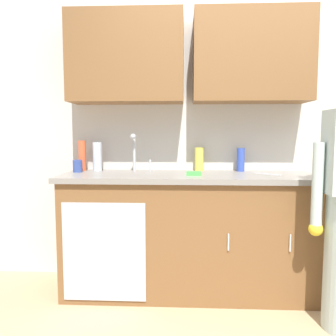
{
  "coord_description": "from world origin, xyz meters",
  "views": [
    {
      "loc": [
        -0.57,
        -2.05,
        1.26
      ],
      "look_at": [
        -0.7,
        0.55,
        1.0
      ],
      "focal_mm": 37.88,
      "sensor_mm": 36.0,
      "label": 1
    }
  ],
  "objects_px": {
    "sink": "(137,175)",
    "knife_on_counter": "(267,174)",
    "cup_by_sink": "(78,166)",
    "bottle_soap": "(82,156)",
    "sponge": "(194,173)",
    "bottle_cleaner_spray": "(199,159)",
    "bottle_dish_liquid": "(241,160)",
    "bottle_water_tall": "(97,157)"
  },
  "relations": [
    {
      "from": "cup_by_sink",
      "to": "sponge",
      "type": "xyz_separation_m",
      "value": [
        0.94,
        -0.17,
        -0.03
      ]
    },
    {
      "from": "bottle_soap",
      "to": "cup_by_sink",
      "type": "xyz_separation_m",
      "value": [
        -0.01,
        -0.11,
        -0.08
      ]
    },
    {
      "from": "sink",
      "to": "cup_by_sink",
      "type": "relative_size",
      "value": 5.03
    },
    {
      "from": "bottle_soap",
      "to": "sink",
      "type": "bearing_deg",
      "value": -20.44
    },
    {
      "from": "bottle_water_tall",
      "to": "knife_on_counter",
      "type": "height_order",
      "value": "bottle_water_tall"
    },
    {
      "from": "bottle_dish_liquid",
      "to": "bottle_soap",
      "type": "xyz_separation_m",
      "value": [
        -1.33,
        -0.02,
        0.03
      ]
    },
    {
      "from": "bottle_soap",
      "to": "bottle_cleaner_spray",
      "type": "bearing_deg",
      "value": 2.74
    },
    {
      "from": "cup_by_sink",
      "to": "knife_on_counter",
      "type": "bearing_deg",
      "value": -2.55
    },
    {
      "from": "sink",
      "to": "knife_on_counter",
      "type": "relative_size",
      "value": 2.08
    },
    {
      "from": "bottle_cleaner_spray",
      "to": "cup_by_sink",
      "type": "bearing_deg",
      "value": -170.86
    },
    {
      "from": "bottle_dish_liquid",
      "to": "cup_by_sink",
      "type": "bearing_deg",
      "value": -174.44
    },
    {
      "from": "sink",
      "to": "cup_by_sink",
      "type": "bearing_deg",
      "value": 172.09
    },
    {
      "from": "sink",
      "to": "bottle_cleaner_spray",
      "type": "height_order",
      "value": "sink"
    },
    {
      "from": "sponge",
      "to": "bottle_water_tall",
      "type": "bearing_deg",
      "value": 161.28
    },
    {
      "from": "bottle_cleaner_spray",
      "to": "sponge",
      "type": "xyz_separation_m",
      "value": [
        -0.05,
        -0.33,
        -0.08
      ]
    },
    {
      "from": "bottle_cleaner_spray",
      "to": "bottle_soap",
      "type": "relative_size",
      "value": 0.77
    },
    {
      "from": "sink",
      "to": "bottle_water_tall",
      "type": "xyz_separation_m",
      "value": [
        -0.35,
        0.16,
        0.13
      ]
    },
    {
      "from": "bottle_soap",
      "to": "knife_on_counter",
      "type": "xyz_separation_m",
      "value": [
        1.5,
        -0.18,
        -0.12
      ]
    },
    {
      "from": "bottle_cleaner_spray",
      "to": "bottle_dish_liquid",
      "type": "relative_size",
      "value": 1.02
    },
    {
      "from": "sink",
      "to": "bottle_dish_liquid",
      "type": "bearing_deg",
      "value": 13.28
    },
    {
      "from": "sponge",
      "to": "knife_on_counter",
      "type": "bearing_deg",
      "value": 10.73
    },
    {
      "from": "cup_by_sink",
      "to": "bottle_cleaner_spray",
      "type": "bearing_deg",
      "value": 9.14
    },
    {
      "from": "knife_on_counter",
      "to": "bottle_cleaner_spray",
      "type": "bearing_deg",
      "value": 23.34
    },
    {
      "from": "sink",
      "to": "bottle_soap",
      "type": "xyz_separation_m",
      "value": [
        -0.49,
        0.18,
        0.14
      ]
    },
    {
      "from": "bottle_soap",
      "to": "cup_by_sink",
      "type": "height_order",
      "value": "bottle_soap"
    },
    {
      "from": "bottle_dish_liquid",
      "to": "sponge",
      "type": "relative_size",
      "value": 1.76
    },
    {
      "from": "knife_on_counter",
      "to": "sink",
      "type": "bearing_deg",
      "value": 47.11
    },
    {
      "from": "bottle_dish_liquid",
      "to": "cup_by_sink",
      "type": "relative_size",
      "value": 1.94
    },
    {
      "from": "sink",
      "to": "bottle_soap",
      "type": "bearing_deg",
      "value": 159.56
    },
    {
      "from": "bottle_cleaner_spray",
      "to": "sponge",
      "type": "distance_m",
      "value": 0.35
    },
    {
      "from": "bottle_dish_liquid",
      "to": "knife_on_counter",
      "type": "xyz_separation_m",
      "value": [
        0.17,
        -0.2,
        -0.09
      ]
    },
    {
      "from": "cup_by_sink",
      "to": "sponge",
      "type": "distance_m",
      "value": 0.96
    },
    {
      "from": "bottle_dish_liquid",
      "to": "bottle_soap",
      "type": "height_order",
      "value": "bottle_soap"
    },
    {
      "from": "sponge",
      "to": "bottle_soap",
      "type": "bearing_deg",
      "value": 162.88
    },
    {
      "from": "sponge",
      "to": "cup_by_sink",
      "type": "bearing_deg",
      "value": 169.47
    },
    {
      "from": "cup_by_sink",
      "to": "sink",
      "type": "bearing_deg",
      "value": -7.91
    },
    {
      "from": "bottle_dish_liquid",
      "to": "cup_by_sink",
      "type": "distance_m",
      "value": 1.34
    },
    {
      "from": "bottle_cleaner_spray",
      "to": "bottle_water_tall",
      "type": "bearing_deg",
      "value": -175.76
    },
    {
      "from": "bottle_soap",
      "to": "sponge",
      "type": "bearing_deg",
      "value": -17.12
    },
    {
      "from": "bottle_water_tall",
      "to": "bottle_soap",
      "type": "height_order",
      "value": "bottle_soap"
    },
    {
      "from": "bottle_dish_liquid",
      "to": "bottle_soap",
      "type": "distance_m",
      "value": 1.33
    },
    {
      "from": "bottle_cleaner_spray",
      "to": "knife_on_counter",
      "type": "height_order",
      "value": "bottle_cleaner_spray"
    }
  ]
}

